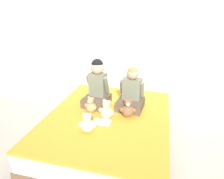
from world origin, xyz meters
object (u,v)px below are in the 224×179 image
(teddy_bear_held_by_left_child, at_px, (91,106))
(teddy_bear_at_foot_of_bed, at_px, (88,124))
(sign_card, at_px, (102,122))
(teddy_bear_between_children, at_px, (107,111))
(child_on_right, at_px, (131,93))
(teddy_bear_held_by_right_child, at_px, (128,109))
(child_on_left, at_px, (97,86))
(bed, at_px, (108,131))

(teddy_bear_held_by_left_child, relative_size, teddy_bear_at_foot_of_bed, 0.94)
(sign_card, bearing_deg, teddy_bear_between_children, 72.62)
(child_on_right, bearing_deg, teddy_bear_held_by_right_child, -85.29)
(child_on_left, distance_m, child_on_right, 0.49)
(child_on_right, distance_m, sign_card, 0.57)
(bed, distance_m, teddy_bear_held_by_left_child, 0.40)
(teddy_bear_held_by_left_child, relative_size, teddy_bear_held_by_right_child, 0.88)
(child_on_right, xyz_separation_m, teddy_bear_at_foot_of_bed, (-0.37, -0.68, -0.12))
(teddy_bear_held_by_left_child, bearing_deg, child_on_left, 108.54)
(child_on_right, height_order, sign_card, child_on_right)
(child_on_left, height_order, teddy_bear_at_foot_of_bed, child_on_left)
(teddy_bear_at_foot_of_bed, bearing_deg, child_on_right, 54.64)
(bed, relative_size, child_on_left, 2.85)
(teddy_bear_between_children, bearing_deg, child_on_left, 140.85)
(teddy_bear_held_by_left_child, relative_size, sign_card, 1.06)
(teddy_bear_between_children, bearing_deg, sign_card, -89.94)
(child_on_left, xyz_separation_m, teddy_bear_held_by_left_child, (-0.00, -0.26, -0.18))
(child_on_left, relative_size, child_on_right, 1.13)
(teddy_bear_held_by_right_child, bearing_deg, teddy_bear_between_children, -164.69)
(child_on_left, bearing_deg, teddy_bear_between_children, -49.42)
(teddy_bear_held_by_right_child, xyz_separation_m, teddy_bear_at_foot_of_bed, (-0.37, -0.44, -0.01))
(child_on_right, relative_size, teddy_bear_held_by_right_child, 2.29)
(teddy_bear_held_by_right_child, height_order, teddy_bear_at_foot_of_bed, teddy_bear_held_by_right_child)
(bed, relative_size, child_on_right, 3.22)
(child_on_right, bearing_deg, child_on_left, -175.58)
(bed, height_order, child_on_right, child_on_right)
(child_on_left, xyz_separation_m, sign_card, (0.21, -0.46, -0.27))
(sign_card, bearing_deg, teddy_bear_held_by_left_child, 136.48)
(teddy_bear_between_children, distance_m, sign_card, 0.15)
(child_on_left, distance_m, sign_card, 0.57)
(child_on_right, bearing_deg, sign_card, -116.18)
(bed, height_order, child_on_left, child_on_left)
(teddy_bear_between_children, height_order, sign_card, teddy_bear_between_children)
(bed, relative_size, teddy_bear_held_by_left_child, 8.34)
(bed, height_order, sign_card, sign_card)
(child_on_left, xyz_separation_m, child_on_right, (0.48, -0.01, -0.06))
(teddy_bear_held_by_right_child, xyz_separation_m, teddy_bear_between_children, (-0.24, -0.11, 0.00))
(teddy_bear_between_children, bearing_deg, teddy_bear_held_by_right_child, 42.74)
(bed, bearing_deg, child_on_right, 48.94)
(bed, xyz_separation_m, sign_card, (-0.03, -0.17, 0.23))
(child_on_left, distance_m, teddy_bear_at_foot_of_bed, 0.71)
(child_on_left, relative_size, teddy_bear_at_foot_of_bed, 2.75)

